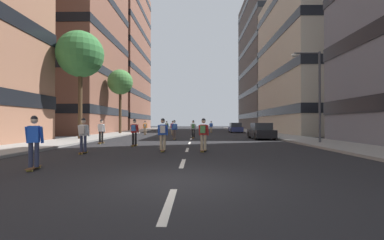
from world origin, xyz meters
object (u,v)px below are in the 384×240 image
at_px(street_tree_mid, 80,55).
at_px(skater_3, 203,133).
at_px(skater_1, 193,128).
at_px(skater_9, 167,126).
at_px(street_tree_near, 120,83).
at_px(skater_11, 83,133).
at_px(skater_4, 173,127).
at_px(skater_5, 34,140).
at_px(skater_7, 211,126).
at_px(skater_6, 145,127).
at_px(streetlamp_right, 314,87).
at_px(skater_8, 163,133).
at_px(parked_car_near, 235,128).
at_px(parked_car_mid, 261,132).
at_px(skater_0, 101,130).
at_px(skater_10, 134,131).
at_px(skater_2, 174,128).

height_order(street_tree_mid, skater_3, street_tree_mid).
distance_m(skater_1, skater_9, 15.70).
xyz_separation_m(street_tree_near, skater_9, (5.60, 6.02, -5.91)).
bearing_deg(skater_11, street_tree_mid, 114.70).
bearing_deg(skater_1, skater_4, 111.50).
distance_m(skater_5, skater_7, 33.42).
bearing_deg(skater_6, streetlamp_right, -44.44).
bearing_deg(skater_3, skater_8, 179.07).
height_order(parked_car_near, street_tree_near, street_tree_near).
xyz_separation_m(street_tree_mid, skater_6, (3.65, 10.75, -6.54)).
bearing_deg(skater_5, skater_4, 84.56).
bearing_deg(skater_1, parked_car_mid, -10.42).
height_order(skater_1, skater_11, same).
distance_m(skater_0, skater_8, 7.36).
distance_m(streetlamp_right, skater_1, 11.77).
distance_m(skater_7, skater_8, 27.33).
relative_size(parked_car_mid, skater_3, 2.47).
bearing_deg(skater_0, skater_1, 46.09).
bearing_deg(skater_0, skater_4, 73.69).
bearing_deg(skater_10, skater_2, 73.54).
relative_size(skater_1, skater_11, 1.00).
bearing_deg(skater_4, skater_7, 56.93).
relative_size(parked_car_near, skater_9, 2.47).
distance_m(skater_8, skater_11, 3.97).
height_order(street_tree_mid, skater_8, street_tree_mid).
distance_m(skater_2, skater_11, 11.77).
height_order(parked_car_near, streetlamp_right, streetlamp_right).
bearing_deg(parked_car_mid, skater_10, -142.68).
bearing_deg(streetlamp_right, parked_car_mid, 111.61).
xyz_separation_m(street_tree_near, skater_1, (9.94, -9.07, -5.91)).
height_order(streetlamp_right, skater_2, streetlamp_right).
bearing_deg(skater_11, skater_7, 74.26).
height_order(skater_7, skater_10, same).
relative_size(skater_3, skater_6, 1.00).
bearing_deg(parked_car_mid, skater_3, -117.50).
distance_m(parked_car_near, street_tree_near, 18.56).
relative_size(skater_3, skater_8, 1.00).
xyz_separation_m(skater_7, skater_10, (-6.37, -23.82, 0.03)).
xyz_separation_m(parked_car_mid, skater_1, (-6.42, 1.18, 0.32)).
bearing_deg(skater_0, skater_7, 66.94).
relative_size(parked_car_mid, street_tree_near, 0.52).
height_order(parked_car_mid, skater_8, skater_8).
bearing_deg(skater_0, skater_3, -35.40).
bearing_deg(skater_10, skater_5, -98.04).
height_order(street_tree_mid, streetlamp_right, street_tree_mid).
xyz_separation_m(parked_car_near, skater_1, (-6.42, -15.23, 0.32)).
distance_m(skater_1, skater_4, 7.29).
distance_m(parked_car_mid, skater_1, 6.54).
relative_size(skater_3, skater_7, 1.00).
bearing_deg(street_tree_near, skater_8, -68.24).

